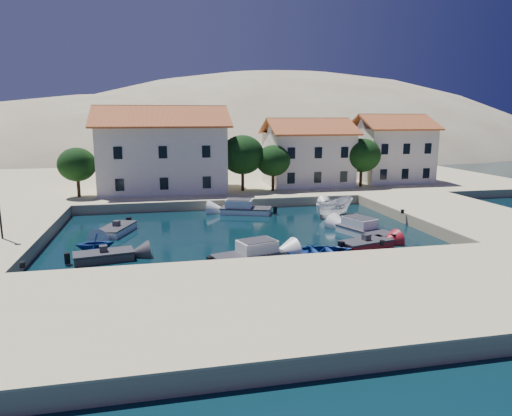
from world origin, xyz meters
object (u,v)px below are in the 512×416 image
(building_right, at_px, (391,147))
(rowboat_south, at_px, (321,257))
(cabin_cruiser_east, at_px, (365,230))
(building_left, at_px, (162,148))
(boat_east, at_px, (334,216))
(building_mid, at_px, (308,151))
(cabin_cruiser_south, at_px, (248,255))

(building_right, xyz_separation_m, rowboat_south, (-19.79, -27.73, -5.47))
(rowboat_south, bearing_deg, cabin_cruiser_east, -50.35)
(building_left, xyz_separation_m, boat_east, (16.05, -13.43, -5.94))
(building_mid, height_order, cabin_cruiser_south, building_mid)
(cabin_cruiser_south, relative_size, boat_east, 1.04)
(building_mid, distance_m, cabin_cruiser_south, 30.23)
(building_left, height_order, cabin_cruiser_south, building_left)
(building_left, bearing_deg, cabin_cruiser_east, -53.62)
(building_right, xyz_separation_m, boat_east, (-13.95, -15.43, -5.47))
(building_mid, relative_size, rowboat_south, 2.22)
(building_left, distance_m, boat_east, 21.76)
(building_mid, bearing_deg, boat_east, -97.68)
(building_left, relative_size, building_mid, 1.40)
(building_mid, distance_m, boat_east, 15.47)
(building_left, height_order, building_mid, building_left)
(cabin_cruiser_south, xyz_separation_m, rowboat_south, (5.11, 0.20, -0.48))
(building_mid, relative_size, boat_east, 2.15)
(building_right, distance_m, rowboat_south, 34.50)
(building_left, distance_m, rowboat_south, 28.31)
(cabin_cruiser_south, height_order, boat_east, cabin_cruiser_south)
(building_left, relative_size, cabin_cruiser_south, 2.90)
(boat_east, bearing_deg, cabin_cruiser_south, 110.83)
(cabin_cruiser_south, bearing_deg, rowboat_south, -14.84)
(boat_east, bearing_deg, cabin_cruiser_east, 148.97)
(building_mid, distance_m, rowboat_south, 28.32)
(building_right, height_order, boat_east, building_right)
(building_right, bearing_deg, boat_east, -132.11)
(building_mid, distance_m, building_right, 12.04)
(building_right, xyz_separation_m, cabin_cruiser_south, (-24.89, -27.93, -5.00))
(rowboat_south, height_order, cabin_cruiser_east, cabin_cruiser_east)
(cabin_cruiser_east, bearing_deg, building_mid, -26.18)
(building_mid, xyz_separation_m, rowboat_south, (-7.79, -26.73, -5.22))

